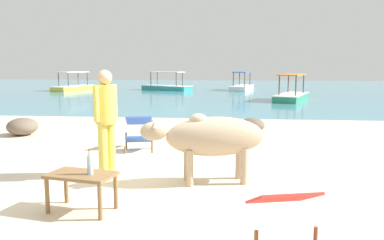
{
  "coord_description": "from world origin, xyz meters",
  "views": [
    {
      "loc": [
        1.13,
        -5.29,
        1.72
      ],
      "look_at": [
        0.27,
        3.0,
        0.55
      ],
      "focal_mm": 36.27,
      "sensor_mm": 36.0,
      "label": 1
    }
  ],
  "objects_px": {
    "deck_chair_far": "(139,131)",
    "bottle": "(90,164)",
    "cow": "(212,137)",
    "low_bench_table": "(81,180)",
    "deck_chair_near": "(289,226)",
    "boat_green": "(291,95)",
    "boat_teal": "(167,86)",
    "boat_white": "(242,86)",
    "boat_yellow": "(74,86)",
    "person_standing": "(106,115)"
  },
  "relations": [
    {
      "from": "deck_chair_far",
      "to": "boat_white",
      "type": "xyz_separation_m",
      "value": [
        2.53,
        19.87,
        -0.13
      ]
    },
    {
      "from": "boat_green",
      "to": "boat_yellow",
      "type": "height_order",
      "value": "same"
    },
    {
      "from": "deck_chair_near",
      "to": "person_standing",
      "type": "distance_m",
      "value": 3.51
    },
    {
      "from": "cow",
      "to": "deck_chair_far",
      "type": "distance_m",
      "value": 2.63
    },
    {
      "from": "cow",
      "to": "boat_green",
      "type": "relative_size",
      "value": 0.47
    },
    {
      "from": "boat_green",
      "to": "boat_yellow",
      "type": "relative_size",
      "value": 1.0
    },
    {
      "from": "deck_chair_near",
      "to": "bottle",
      "type": "bearing_deg",
      "value": -131.96
    },
    {
      "from": "deck_chair_near",
      "to": "boat_white",
      "type": "relative_size",
      "value": 0.23
    },
    {
      "from": "person_standing",
      "to": "low_bench_table",
      "type": "bearing_deg",
      "value": 116.65
    },
    {
      "from": "bottle",
      "to": "boat_yellow",
      "type": "xyz_separation_m",
      "value": [
        -9.34,
        21.77,
        -0.32
      ]
    },
    {
      "from": "deck_chair_far",
      "to": "boat_white",
      "type": "bearing_deg",
      "value": 161.03
    },
    {
      "from": "cow",
      "to": "boat_yellow",
      "type": "relative_size",
      "value": 0.47
    },
    {
      "from": "cow",
      "to": "bottle",
      "type": "height_order",
      "value": "cow"
    },
    {
      "from": "cow",
      "to": "low_bench_table",
      "type": "distance_m",
      "value": 1.95
    },
    {
      "from": "cow",
      "to": "boat_green",
      "type": "bearing_deg",
      "value": -116.29
    },
    {
      "from": "bottle",
      "to": "person_standing",
      "type": "relative_size",
      "value": 0.18
    },
    {
      "from": "deck_chair_far",
      "to": "boat_teal",
      "type": "xyz_separation_m",
      "value": [
        -2.71,
        19.29,
        -0.13
      ]
    },
    {
      "from": "low_bench_table",
      "to": "boat_yellow",
      "type": "distance_m",
      "value": 23.63
    },
    {
      "from": "person_standing",
      "to": "boat_white",
      "type": "xyz_separation_m",
      "value": [
        2.56,
        21.81,
        -0.7
      ]
    },
    {
      "from": "person_standing",
      "to": "boat_green",
      "type": "bearing_deg",
      "value": -88.91
    },
    {
      "from": "boat_green",
      "to": "boat_white",
      "type": "bearing_deg",
      "value": -145.02
    },
    {
      "from": "deck_chair_far",
      "to": "boat_green",
      "type": "bearing_deg",
      "value": 146.55
    },
    {
      "from": "cow",
      "to": "person_standing",
      "type": "bearing_deg",
      "value": -18.87
    },
    {
      "from": "person_standing",
      "to": "boat_yellow",
      "type": "distance_m",
      "value": 22.27
    },
    {
      "from": "deck_chair_far",
      "to": "boat_green",
      "type": "xyz_separation_m",
      "value": [
        4.78,
        11.99,
        -0.13
      ]
    },
    {
      "from": "bottle",
      "to": "deck_chair_near",
      "type": "bearing_deg",
      "value": -27.61
    },
    {
      "from": "low_bench_table",
      "to": "boat_yellow",
      "type": "xyz_separation_m",
      "value": [
        -9.23,
        21.75,
        -0.12
      ]
    },
    {
      "from": "deck_chair_near",
      "to": "deck_chair_far",
      "type": "height_order",
      "value": "same"
    },
    {
      "from": "deck_chair_near",
      "to": "person_standing",
      "type": "height_order",
      "value": "person_standing"
    },
    {
      "from": "deck_chair_near",
      "to": "boat_white",
      "type": "height_order",
      "value": "boat_white"
    },
    {
      "from": "boat_white",
      "to": "boat_yellow",
      "type": "distance_m",
      "value": 11.71
    },
    {
      "from": "bottle",
      "to": "deck_chair_near",
      "type": "relative_size",
      "value": 0.34
    },
    {
      "from": "bottle",
      "to": "boat_white",
      "type": "height_order",
      "value": "boat_white"
    },
    {
      "from": "boat_green",
      "to": "low_bench_table",
      "type": "bearing_deg",
      "value": 2.2
    },
    {
      "from": "deck_chair_near",
      "to": "low_bench_table",
      "type": "bearing_deg",
      "value": -131.13
    },
    {
      "from": "low_bench_table",
      "to": "boat_green",
      "type": "relative_size",
      "value": 0.22
    },
    {
      "from": "low_bench_table",
      "to": "boat_white",
      "type": "bearing_deg",
      "value": 95.15
    },
    {
      "from": "deck_chair_near",
      "to": "person_standing",
      "type": "bearing_deg",
      "value": -151.34
    },
    {
      "from": "low_bench_table",
      "to": "boat_teal",
      "type": "distance_m",
      "value": 22.83
    },
    {
      "from": "deck_chair_far",
      "to": "bottle",
      "type": "bearing_deg",
      "value": -7.41
    },
    {
      "from": "cow",
      "to": "boat_teal",
      "type": "bearing_deg",
      "value": -92.12
    },
    {
      "from": "bottle",
      "to": "boat_yellow",
      "type": "distance_m",
      "value": 23.69
    },
    {
      "from": "deck_chair_near",
      "to": "boat_yellow",
      "type": "relative_size",
      "value": 0.23
    },
    {
      "from": "low_bench_table",
      "to": "boat_teal",
      "type": "xyz_separation_m",
      "value": [
        -2.85,
        22.65,
        -0.12
      ]
    },
    {
      "from": "cow",
      "to": "boat_green",
      "type": "height_order",
      "value": "boat_green"
    },
    {
      "from": "boat_teal",
      "to": "boat_green",
      "type": "bearing_deg",
      "value": -18.38
    },
    {
      "from": "deck_chair_far",
      "to": "deck_chair_near",
      "type": "bearing_deg",
      "value": 15.9
    },
    {
      "from": "boat_white",
      "to": "boat_teal",
      "type": "relative_size",
      "value": 1.01
    },
    {
      "from": "boat_yellow",
      "to": "boat_teal",
      "type": "height_order",
      "value": "same"
    },
    {
      "from": "deck_chair_far",
      "to": "boat_white",
      "type": "distance_m",
      "value": 20.04
    }
  ]
}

